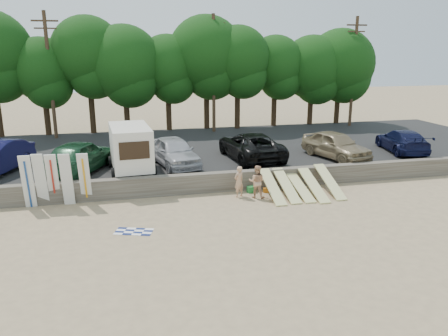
{
  "coord_description": "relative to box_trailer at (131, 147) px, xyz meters",
  "views": [
    {
      "loc": [
        -5.18,
        -17.93,
        7.07
      ],
      "look_at": [
        -0.24,
        3.0,
        1.22
      ],
      "focal_mm": 35.0,
      "sensor_mm": 36.0,
      "label": 1
    }
  ],
  "objects": [
    {
      "name": "car_2",
      "position": [
        2.4,
        0.89,
        -0.59
      ],
      "size": [
        2.84,
        5.01,
        1.61
      ],
      "primitive_type": "imported",
      "rotation": [
        0.0,
        0.0,
        0.21
      ],
      "color": "#B1B1B7",
      "rests_on": "parking_lot"
    },
    {
      "name": "seawall",
      "position": [
        4.82,
        -2.2,
        -1.59
      ],
      "size": [
        44.0,
        0.5,
        1.0
      ],
      "primitive_type": "cube",
      "color": "#6B6356",
      "rests_on": "ground"
    },
    {
      "name": "beachgoer_b",
      "position": [
        5.88,
        -3.62,
        -1.28
      ],
      "size": [
        0.98,
        0.89,
        1.64
      ],
      "primitive_type": "imported",
      "rotation": [
        0.0,
        0.0,
        2.73
      ],
      "color": "tan",
      "rests_on": "ground"
    },
    {
      "name": "gear_bag",
      "position": [
        6.63,
        -2.94,
        -1.98
      ],
      "size": [
        0.37,
        0.35,
        0.22
      ],
      "primitive_type": "cube",
      "rotation": [
        0.0,
        0.0,
        -0.41
      ],
      "color": "orange",
      "rests_on": "ground"
    },
    {
      "name": "surfboard_upright_3",
      "position": [
        -3.0,
        -2.78,
        -0.82
      ],
      "size": [
        0.53,
        0.6,
        2.56
      ],
      "primitive_type": "cube",
      "rotation": [
        0.2,
        0.0,
        -0.05
      ],
      "color": "silver",
      "rests_on": "ground"
    },
    {
      "name": "surfboard_low_3",
      "position": [
        8.8,
        -3.86,
        -1.59
      ],
      "size": [
        0.56,
        2.87,
        1.02
      ],
      "primitive_type": "cube",
      "rotation": [
        0.32,
        0.0,
        0.0
      ],
      "color": "#D7D287",
      "rests_on": "ground"
    },
    {
      "name": "surfboard_low_1",
      "position": [
        7.44,
        -3.63,
        -1.57
      ],
      "size": [
        0.56,
        2.86,
        1.04
      ],
      "primitive_type": "cube",
      "rotation": [
        0.33,
        0.0,
        0.0
      ],
      "color": "#D7D287",
      "rests_on": "ground"
    },
    {
      "name": "beach_towel",
      "position": [
        -0.17,
        -6.5,
        -2.09
      ],
      "size": [
        1.9,
        1.9,
        0.0
      ],
      "primitive_type": "plane",
      "rotation": [
        0.0,
        0.0,
        -0.32
      ],
      "color": "white",
      "rests_on": "ground"
    },
    {
      "name": "parking_lot",
      "position": [
        4.82,
        5.3,
        -1.74
      ],
      "size": [
        44.0,
        14.5,
        0.7
      ],
      "primitive_type": "cube",
      "color": "#282828",
      "rests_on": "ground"
    },
    {
      "name": "surfboard_low_0",
      "position": [
        6.66,
        -3.71,
        -1.55
      ],
      "size": [
        0.56,
        2.84,
        1.09
      ],
      "primitive_type": "cube",
      "rotation": [
        0.35,
        0.0,
        0.0
      ],
      "color": "#D7D287",
      "rests_on": "ground"
    },
    {
      "name": "car_5",
      "position": [
        17.04,
        0.92,
        -0.67
      ],
      "size": [
        3.02,
        5.29,
        1.44
      ],
      "primitive_type": "imported",
      "rotation": [
        0.0,
        0.0,
        2.93
      ],
      "color": "black",
      "rests_on": "parking_lot"
    },
    {
      "name": "car_4",
      "position": [
        12.1,
        0.33,
        -0.58
      ],
      "size": [
        3.1,
        5.1,
        1.62
      ],
      "primitive_type": "imported",
      "rotation": [
        0.0,
        0.0,
        0.26
      ],
      "color": "#8B7958",
      "rests_on": "parking_lot"
    },
    {
      "name": "surfboard_low_2",
      "position": [
        8.15,
        -3.62,
        -1.68
      ],
      "size": [
        0.56,
        2.92,
        0.83
      ],
      "primitive_type": "cube",
      "rotation": [
        0.26,
        0.0,
        0.0
      ],
      "color": "#D7D287",
      "rests_on": "ground"
    },
    {
      "name": "surfboard_upright_4",
      "position": [
        -2.22,
        -2.64,
        -0.83
      ],
      "size": [
        0.53,
        0.74,
        2.53
      ],
      "primitive_type": "cube",
      "rotation": [
        0.26,
        0.0,
        -0.04
      ],
      "color": "silver",
      "rests_on": "ground"
    },
    {
      "name": "surfboard_upright_0",
      "position": [
        -4.69,
        -2.72,
        -0.81
      ],
      "size": [
        0.51,
        0.58,
        2.56
      ],
      "primitive_type": "cube",
      "rotation": [
        0.2,
        0.0,
        0.02
      ],
      "color": "silver",
      "rests_on": "ground"
    },
    {
      "name": "surfboard_upright_2",
      "position": [
        -3.63,
        -2.55,
        -0.83
      ],
      "size": [
        0.53,
        0.72,
        2.53
      ],
      "primitive_type": "cube",
      "rotation": [
        0.25,
        0.0,
        0.04
      ],
      "color": "silver",
      "rests_on": "ground"
    },
    {
      "name": "ground",
      "position": [
        4.82,
        -5.2,
        -2.09
      ],
      "size": [
        120.0,
        120.0,
        0.0
      ],
      "primitive_type": "plane",
      "color": "tan",
      "rests_on": "ground"
    },
    {
      "name": "cooler",
      "position": [
        5.86,
        -2.8,
        -1.93
      ],
      "size": [
        0.41,
        0.34,
        0.32
      ],
      "primitive_type": "cube",
      "rotation": [
        0.0,
        0.0,
        0.12
      ],
      "color": "#248536",
      "rests_on": "ground"
    },
    {
      "name": "car_3",
      "position": [
        7.05,
        1.39,
        -0.59
      ],
      "size": [
        3.12,
        5.97,
        1.61
      ],
      "primitive_type": "imported",
      "rotation": [
        0.0,
        0.0,
        3.22
      ],
      "color": "black",
      "rests_on": "parking_lot"
    },
    {
      "name": "surfboard_low_4",
      "position": [
        9.77,
        -3.67,
        -1.53
      ],
      "size": [
        0.56,
        2.83,
        1.14
      ],
      "primitive_type": "cube",
      "rotation": [
        0.36,
        0.0,
        0.0
      ],
      "color": "#D7D287",
      "rests_on": "ground"
    },
    {
      "name": "surfboard_upright_1",
      "position": [
        -4.16,
        -2.58,
        -0.81
      ],
      "size": [
        0.54,
        0.56,
        2.57
      ],
      "primitive_type": "cube",
      "rotation": [
        0.18,
        0.0,
        -0.09
      ],
      "color": "silver",
      "rests_on": "ground"
    },
    {
      "name": "box_trailer",
      "position": [
        0.0,
        0.0,
        0.0
      ],
      "size": [
        2.47,
        4.06,
        2.49
      ],
      "rotation": [
        0.0,
        0.0,
        0.07
      ],
      "color": "silver",
      "rests_on": "parking_lot"
    },
    {
      "name": "treeline",
      "position": [
        4.74,
        12.31,
        4.15
      ],
      "size": [
        33.64,
        6.35,
        9.2
      ],
      "color": "#382616",
      "rests_on": "parking_lot"
    },
    {
      "name": "beachgoer_a",
      "position": [
        5.06,
        -3.3,
        -1.31
      ],
      "size": [
        0.68,
        0.6,
        1.57
      ],
      "primitive_type": "imported",
      "rotation": [
        0.0,
        0.0,
        3.62
      ],
      "color": "tan",
      "rests_on": "ground"
    },
    {
      "name": "utility_poles",
      "position": [
        6.82,
        10.8,
        3.33
      ],
      "size": [
        25.8,
        0.26,
        9.0
      ],
      "color": "#473321",
      "rests_on": "parking_lot"
    },
    {
      "name": "car_1",
      "position": [
        -2.68,
        0.59,
        -0.51
      ],
      "size": [
        3.94,
        5.61,
        1.77
      ],
      "primitive_type": "imported",
      "rotation": [
        0.0,
        0.0,
        2.74
      ],
      "color": "#163E24",
      "rests_on": "parking_lot"
    }
  ]
}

